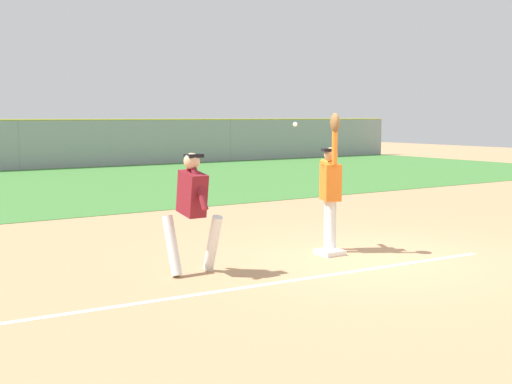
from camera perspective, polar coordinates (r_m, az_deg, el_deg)
name	(u,v)px	position (r m, az deg, el deg)	size (l,w,h in m)	color
ground_plane	(365,258)	(10.69, 9.30, -5.61)	(68.88, 68.88, 0.00)	tan
outfield_grass	(76,184)	(22.65, -15.13, 0.64)	(41.31, 14.28, 0.01)	#3D7533
chalk_foul_line	(117,306)	(8.10, -11.81, -9.56)	(12.00, 0.10, 0.01)	white
first_base	(330,252)	(10.87, 6.34, -5.14)	(0.38, 0.38, 0.08)	white
fielder	(331,184)	(11.00, 6.42, 0.69)	(0.47, 0.86, 2.28)	silver
runner	(192,204)	(9.37, -5.48, -1.07)	(0.71, 0.84, 1.72)	white
baseball	(295,124)	(10.87, 3.37, 5.81)	(0.07, 0.07, 0.07)	white
outfield_fence	(19,145)	(29.43, -19.65, 3.83)	(41.39, 0.08, 2.11)	#93999E
parked_car_red	(87,148)	(33.96, -14.30, 3.67)	(4.58, 2.49, 1.25)	#B21E1E
parked_car_green	(192,145)	(36.00, -5.53, 3.99)	(4.44, 2.19, 1.25)	#1E6B33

